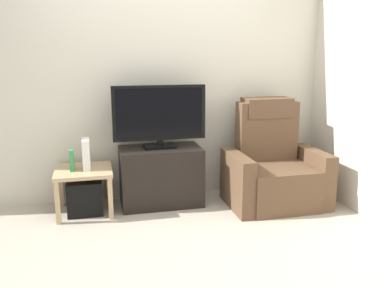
{
  "coord_description": "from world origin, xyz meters",
  "views": [
    {
      "loc": [
        -0.62,
        -3.16,
        1.55
      ],
      "look_at": [
        0.27,
        0.5,
        0.7
      ],
      "focal_mm": 38.14,
      "sensor_mm": 36.0,
      "label": 1
    }
  ],
  "objects_px": {
    "television": "(159,115)",
    "tv_stand": "(161,176)",
    "book_upright": "(72,160)",
    "game_console": "(86,154)",
    "recliner_armchair": "(273,168)",
    "subwoofer_box": "(85,196)",
    "side_table": "(84,176)"
  },
  "relations": [
    {
      "from": "television",
      "to": "tv_stand",
      "type": "bearing_deg",
      "value": -90.0
    },
    {
      "from": "book_upright",
      "to": "game_console",
      "type": "xyz_separation_m",
      "value": [
        0.14,
        0.03,
        0.04
      ]
    },
    {
      "from": "tv_stand",
      "to": "recliner_armchair",
      "type": "xyz_separation_m",
      "value": [
        1.14,
        -0.23,
        0.07
      ]
    },
    {
      "from": "television",
      "to": "game_console",
      "type": "relative_size",
      "value": 3.22
    },
    {
      "from": "recliner_armchair",
      "to": "book_upright",
      "type": "xyz_separation_m",
      "value": [
        -2.01,
        0.16,
        0.17
      ]
    },
    {
      "from": "subwoofer_box",
      "to": "book_upright",
      "type": "distance_m",
      "value": 0.39
    },
    {
      "from": "television",
      "to": "game_console",
      "type": "distance_m",
      "value": 0.81
    },
    {
      "from": "television",
      "to": "book_upright",
      "type": "distance_m",
      "value": 0.95
    },
    {
      "from": "game_console",
      "to": "television",
      "type": "bearing_deg",
      "value": 4.66
    },
    {
      "from": "recliner_armchair",
      "to": "side_table",
      "type": "xyz_separation_m",
      "value": [
        -1.91,
        0.18,
        0.0
      ]
    },
    {
      "from": "game_console",
      "to": "tv_stand",
      "type": "bearing_deg",
      "value": 3.21
    },
    {
      "from": "book_upright",
      "to": "game_console",
      "type": "height_order",
      "value": "game_console"
    },
    {
      "from": "tv_stand",
      "to": "book_upright",
      "type": "distance_m",
      "value": 0.9
    },
    {
      "from": "television",
      "to": "subwoofer_box",
      "type": "height_order",
      "value": "television"
    },
    {
      "from": "subwoofer_box",
      "to": "recliner_armchair",
      "type": "bearing_deg",
      "value": -5.45
    },
    {
      "from": "side_table",
      "to": "subwoofer_box",
      "type": "relative_size",
      "value": 1.62
    },
    {
      "from": "tv_stand",
      "to": "television",
      "type": "height_order",
      "value": "television"
    },
    {
      "from": "side_table",
      "to": "game_console",
      "type": "relative_size",
      "value": 1.85
    },
    {
      "from": "book_upright",
      "to": "recliner_armchair",
      "type": "bearing_deg",
      "value": -4.62
    },
    {
      "from": "television",
      "to": "side_table",
      "type": "height_order",
      "value": "television"
    },
    {
      "from": "television",
      "to": "game_console",
      "type": "height_order",
      "value": "television"
    },
    {
      "from": "subwoofer_box",
      "to": "book_upright",
      "type": "relative_size",
      "value": 1.63
    },
    {
      "from": "book_upright",
      "to": "tv_stand",
      "type": "bearing_deg",
      "value": 4.68
    },
    {
      "from": "tv_stand",
      "to": "game_console",
      "type": "relative_size",
      "value": 2.83
    },
    {
      "from": "subwoofer_box",
      "to": "book_upright",
      "type": "bearing_deg",
      "value": -168.69
    },
    {
      "from": "tv_stand",
      "to": "side_table",
      "type": "bearing_deg",
      "value": -176.19
    },
    {
      "from": "tv_stand",
      "to": "game_console",
      "type": "xyz_separation_m",
      "value": [
        -0.73,
        -0.04,
        0.29
      ]
    },
    {
      "from": "tv_stand",
      "to": "side_table",
      "type": "height_order",
      "value": "tv_stand"
    },
    {
      "from": "side_table",
      "to": "subwoofer_box",
      "type": "distance_m",
      "value": 0.21
    },
    {
      "from": "television",
      "to": "side_table",
      "type": "distance_m",
      "value": 0.95
    },
    {
      "from": "side_table",
      "to": "subwoofer_box",
      "type": "height_order",
      "value": "side_table"
    },
    {
      "from": "tv_stand",
      "to": "subwoofer_box",
      "type": "xyz_separation_m",
      "value": [
        -0.77,
        -0.05,
        -0.13
      ]
    }
  ]
}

